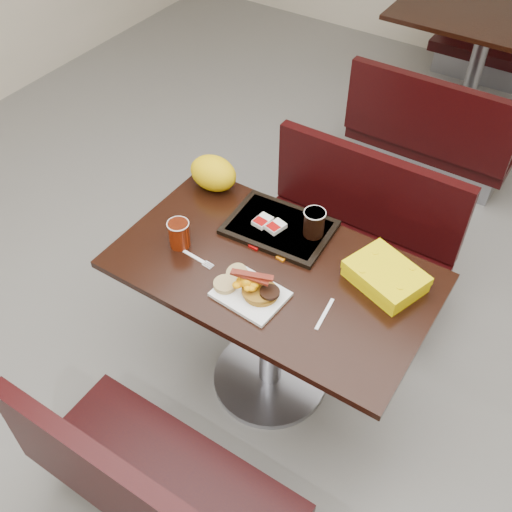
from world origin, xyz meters
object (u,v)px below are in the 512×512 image
Objects in this scene: table_near at (271,329)px; coffee_cup_near at (179,234)px; tray at (279,227)px; table_far at (474,72)px; fork at (194,257)px; clamshell at (386,276)px; coffee_cup_far at (314,223)px; knife at (325,314)px; platter at (250,294)px; bench_near_s at (167,465)px; paper_bag at (213,173)px; hashbrown_sleeve_left at (263,221)px; hashbrown_sleeve_right at (276,227)px; bench_far_n at (505,35)px; pancake_stack at (261,292)px; bench_far_s at (436,122)px; bench_near_n at (347,236)px.

coffee_cup_near reaches higher than table_near.
table_far is at bearing 84.01° from tray.
clamshell reaches higher than fork.
coffee_cup_far is 0.42× the size of clamshell.
table_near is 7.89× the size of knife.
platter is 2.17× the size of coffee_cup_near.
table_near is at bearing 90.00° from bench_near_s.
platter reaches higher than bench_near_s.
bench_near_s is at bearing -90.00° from table_near.
paper_bag reaches higher than clamshell.
coffee_cup_far is at bearing 79.32° from table_near.
coffee_cup_far is (0.04, -2.37, 0.45)m from table_far.
table_near is 0.47m from hashbrown_sleeve_left.
knife is at bearing -54.77° from coffee_cup_far.
knife is 2.06× the size of hashbrown_sleeve_right.
coffee_cup_far reaches higher than bench_far_n.
table_near is at bearing -90.00° from table_far.
pancake_stack is 1.13× the size of coffee_cup_near.
bench_far_s is 1.74m from coffee_cup_far.
tray is at bearing 110.83° from pancake_stack.
bench_near_s is 4.74× the size of paper_bag.
tray is at bearing 26.47° from hashbrown_sleeve_left.
platter reaches higher than fork.
coffee_cup_near reaches higher than hashbrown_sleeve_left.
hashbrown_sleeve_left reaches higher than knife.
hashbrown_sleeve_right is 0.48m from clamshell.
bench_far_s is (0.00, -0.70, -0.02)m from table_far.
clamshell reaches higher than tray.
hashbrown_sleeve_right is (-0.36, 0.26, 0.03)m from knife.
coffee_cup_near is (-0.37, 0.61, 0.45)m from bench_near_s.
table_far is 2.73m from knife.
knife is at bearing -95.14° from clamshell.
paper_bag is at bearing 120.00° from fork.
bench_far_s is 1.78m from hashbrown_sleeve_right.
pancake_stack is 0.88× the size of fork.
bench_far_n is at bearing 90.80° from coffee_cup_far.
platter is 2.18× the size of coffee_cup_far.
hashbrown_sleeve_right is at bearing 7.30° from hashbrown_sleeve_left.
platter reaches higher than bench_near_n.
fork is (0.09, -0.03, -0.05)m from coffee_cup_near.
coffee_cup_far is (0.41, 0.32, 0.02)m from coffee_cup_near.
platter is 1.15× the size of paper_bag.
fork is (-0.29, 0.58, 0.39)m from bench_near_s.
platter is at bearing -59.29° from hashbrown_sleeve_right.
coffee_cup_far reaches higher than bench_far_s.
paper_bag is (-0.47, 0.27, 0.45)m from table_near.
hashbrown_sleeve_left is at bearing -95.21° from bench_far_s.
tray is (-0.10, 0.36, 0.00)m from platter.
knife is 0.45m from hashbrown_sleeve_right.
table_near is at bearing -90.00° from bench_near_n.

